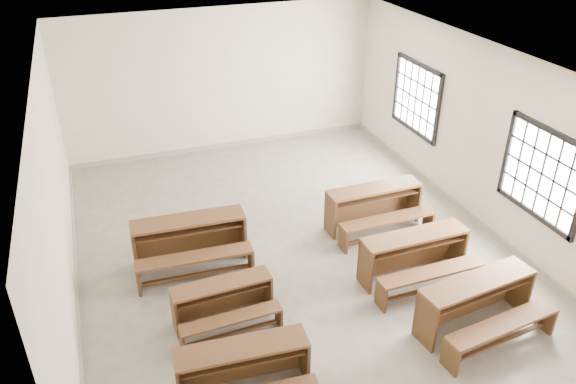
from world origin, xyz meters
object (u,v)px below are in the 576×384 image
object	(u,v)px
desk_set_1	(223,300)
desk_set_3	(478,301)
desk_set_2	(190,239)
desk_set_5	(375,205)
desk_set_4	(415,254)
desk_set_0	(243,368)

from	to	relation	value
desk_set_1	desk_set_3	distance (m)	3.51
desk_set_2	desk_set_5	bearing A→B (deg)	2.63
desk_set_1	desk_set_5	size ratio (longest dim) A/B	0.82
desk_set_2	desk_set_5	distance (m)	3.30
desk_set_4	desk_set_5	world-z (taller)	desk_set_5
desk_set_1	desk_set_5	world-z (taller)	desk_set_5
desk_set_3	desk_set_4	distance (m)	1.30
desk_set_0	desk_set_4	xyz separation A→B (m)	(3.14, 1.30, 0.03)
desk_set_2	desk_set_4	distance (m)	3.56
desk_set_0	desk_set_3	xyz separation A→B (m)	(3.34, 0.02, 0.03)
desk_set_5	desk_set_2	bearing A→B (deg)	178.55
desk_set_1	desk_set_3	world-z (taller)	desk_set_3
desk_set_0	desk_set_2	bearing A→B (deg)	95.65
desk_set_2	desk_set_4	size ratio (longest dim) A/B	1.08
desk_set_0	desk_set_1	bearing A→B (deg)	90.52
desk_set_1	desk_set_3	bearing A→B (deg)	-24.36
desk_set_0	desk_set_2	distance (m)	2.87
desk_set_3	desk_set_5	bearing A→B (deg)	85.74
desk_set_2	desk_set_3	distance (m)	4.44
desk_set_2	desk_set_3	size ratio (longest dim) A/B	1.02
desk_set_0	desk_set_4	bearing A→B (deg)	27.02
desk_set_3	desk_set_4	xyz separation A→B (m)	(-0.21, 1.28, -0.01)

